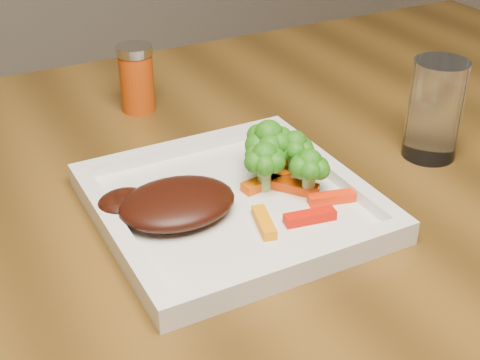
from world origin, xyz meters
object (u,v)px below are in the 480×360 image
steak (177,203)px  spice_shaker (137,79)px  plate (232,208)px  drinking_glass (435,110)px

steak → spice_shaker: bearing=77.5°
plate → steak: bearing=175.7°
drinking_glass → spice_shaker: bearing=132.7°
plate → spice_shaker: 0.29m
plate → spice_shaker: size_ratio=2.93×
plate → spice_shaker: (0.00, 0.29, 0.04)m
steak → drinking_glass: (0.33, -0.00, 0.03)m
spice_shaker → drinking_glass: size_ratio=0.77×
spice_shaker → drinking_glass: bearing=-47.3°
steak → drinking_glass: bearing=-0.5°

